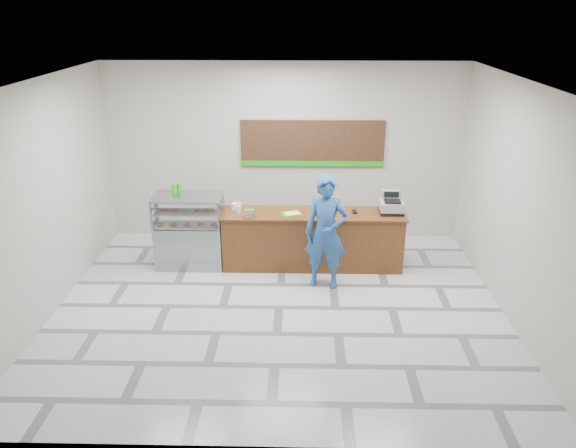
{
  "coord_description": "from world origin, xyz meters",
  "views": [
    {
      "loc": [
        0.33,
        -7.78,
        4.5
      ],
      "look_at": [
        0.12,
        0.9,
        1.07
      ],
      "focal_mm": 35.0,
      "sensor_mm": 36.0,
      "label": 1
    }
  ],
  "objects_px": {
    "serving_tray": "(292,214)",
    "cash_register": "(391,205)",
    "customer": "(326,232)",
    "sales_counter": "(313,239)",
    "display_case": "(190,230)"
  },
  "relations": [
    {
      "from": "sales_counter",
      "to": "serving_tray",
      "type": "height_order",
      "value": "serving_tray"
    },
    {
      "from": "cash_register",
      "to": "customer",
      "type": "distance_m",
      "value": 1.44
    },
    {
      "from": "serving_tray",
      "to": "customer",
      "type": "relative_size",
      "value": 0.2
    },
    {
      "from": "cash_register",
      "to": "customer",
      "type": "bearing_deg",
      "value": -144.64
    },
    {
      "from": "cash_register",
      "to": "serving_tray",
      "type": "bearing_deg",
      "value": -174.75
    },
    {
      "from": "display_case",
      "to": "serving_tray",
      "type": "relative_size",
      "value": 3.43
    },
    {
      "from": "cash_register",
      "to": "display_case",
      "type": "bearing_deg",
      "value": -177.85
    },
    {
      "from": "sales_counter",
      "to": "cash_register",
      "type": "distance_m",
      "value": 1.53
    },
    {
      "from": "sales_counter",
      "to": "serving_tray",
      "type": "bearing_deg",
      "value": -169.12
    },
    {
      "from": "sales_counter",
      "to": "display_case",
      "type": "bearing_deg",
      "value": -180.0
    },
    {
      "from": "display_case",
      "to": "cash_register",
      "type": "height_order",
      "value": "cash_register"
    },
    {
      "from": "display_case",
      "to": "serving_tray",
      "type": "xyz_separation_m",
      "value": [
        1.84,
        -0.07,
        0.36
      ]
    },
    {
      "from": "sales_counter",
      "to": "cash_register",
      "type": "bearing_deg",
      "value": 1.8
    },
    {
      "from": "serving_tray",
      "to": "cash_register",
      "type": "bearing_deg",
      "value": -17.73
    },
    {
      "from": "cash_register",
      "to": "serving_tray",
      "type": "height_order",
      "value": "cash_register"
    }
  ]
}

